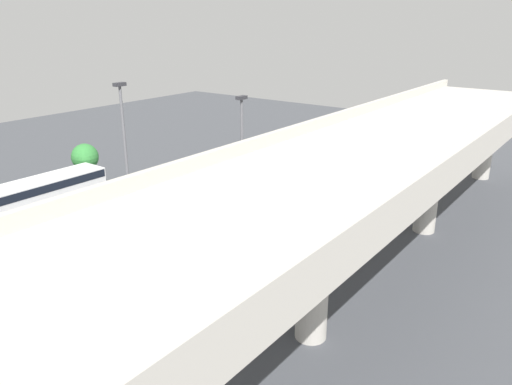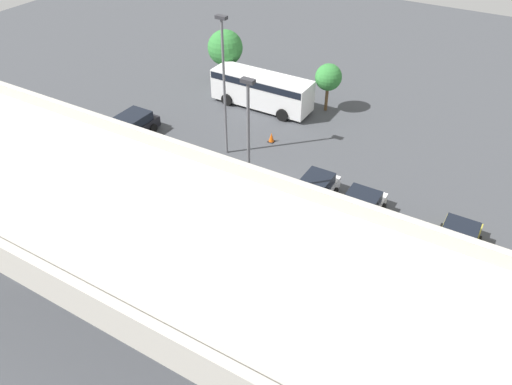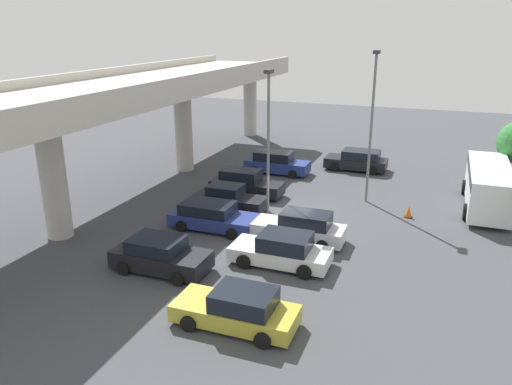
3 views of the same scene
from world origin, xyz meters
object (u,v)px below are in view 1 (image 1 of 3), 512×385
Objects in this scene: parked_car_8 at (296,213)px; traffic_cone at (128,210)px; parked_car_3 at (236,197)px; parked_car_0 at (299,171)px; parked_car_7 at (43,276)px; lamp_post_near_aisle at (125,150)px; parked_car_2 at (261,187)px; parked_car_4 at (274,229)px; shuttle_bus at (46,193)px; parked_car_5 at (246,245)px; lamp_post_mid_lot at (242,154)px; parked_car_1 at (336,192)px; parked_car_6 at (167,286)px; tree_front_left at (85,157)px.

traffic_cone is at bearing 29.10° from parked_car_8.
parked_car_3 is 0.99× the size of parked_car_8.
parked_car_0 reaches higher than parked_car_8.
lamp_post_near_aisle reaches higher than parked_car_7.
parked_car_2 is 7.66m from parked_car_4.
parked_car_0 is 8.17m from parked_car_3.
lamp_post_near_aisle reaches higher than shuttle_bus.
parked_car_5 is (2.97, 0.15, 0.08)m from parked_car_4.
lamp_post_mid_lot is 11.90× the size of traffic_cone.
parked_car_3 is at bearing -90.35° from parked_car_0.
shuttle_bus is (11.55, -9.22, 0.84)m from parked_car_2.
lamp_post_mid_lot is (5.50, 2.64, 4.15)m from parked_car_2.
lamp_post_mid_lot is (2.69, -2.24, 4.16)m from parked_car_8.
parked_car_1 is at bearing -88.53° from parked_car_4.
parked_car_7 is (19.70, -5.43, 0.03)m from parked_car_1.
parked_car_4 is (8.13, 0.21, -0.01)m from parked_car_1.
parked_car_4 is 0.91× the size of parked_car_6.
parked_car_2 is 5.63m from parked_car_8.
parked_car_3 is (5.33, -5.03, 0.01)m from parked_car_1.
lamp_post_mid_lot is at bearing -76.15° from parked_car_0.
parked_car_0 is 6.58× the size of traffic_cone.
parked_car_7 reaches higher than parked_car_1.
parked_car_4 reaches higher than parked_car_8.
parked_car_5 is at bearing 84.31° from tree_front_left.
parked_car_8 is (5.27, -0.07, -0.03)m from parked_car_1.
shuttle_bus is (5.88, -14.39, 0.84)m from parked_car_4.
parked_car_5 is (5.77, 5.39, 0.06)m from parked_car_3.
parked_car_7 is at bearing 28.32° from parked_car_6.
shuttle_bus is 5.12m from tree_front_left.
parked_car_0 is at bearing 137.59° from tree_front_left.
lamp_post_mid_lot is (-0.16, -2.53, 4.15)m from parked_car_4.
parked_car_8 is at bearing 104.51° from tree_front_left.
parked_car_6 is 14.56m from shuttle_bus.
parked_car_0 is 1.00× the size of parked_car_2.
parked_car_2 is 9.70m from traffic_cone.
shuttle_bus is 5.46m from traffic_cone.
parked_car_5 is (11.10, 0.36, 0.07)m from parked_car_1.
shuttle_bus is at bearing -79.31° from lamp_post_near_aisle.
parked_car_7 is (22.54, -0.44, 0.08)m from parked_car_0.
parked_car_3 is 7.90m from parked_car_5.
parked_car_6 is at bearing 61.27° from lamp_post_near_aisle.
lamp_post_mid_lot is (-6.05, 11.86, 3.30)m from shuttle_bus.
lamp_post_near_aisle is at bearing -102.46° from parked_car_2.
parked_car_2 is 1.00× the size of parked_car_7.
parked_car_6 is at bearing -70.43° from parked_car_2.
parked_car_8 is 0.57× the size of lamp_post_mid_lot.
parked_car_8 is (-14.43, 5.35, -0.06)m from parked_car_7.
shuttle_bus is (14.01, -14.18, 0.83)m from parked_car_1.
parked_car_1 is 0.56× the size of shuttle_bus.
shuttle_bus is at bearing 11.34° from parked_car_5.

